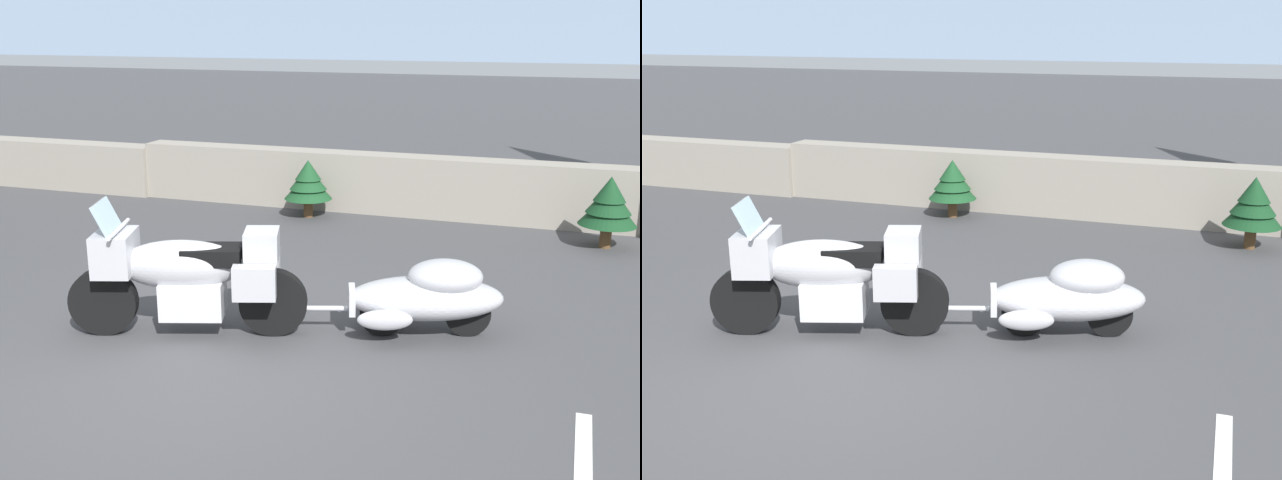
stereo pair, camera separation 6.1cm
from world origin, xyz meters
The scene contains 6 objects.
ground_plane centered at (0.00, 0.00, 0.00)m, with size 80.00×80.00×0.00m, color #424244.
stone_guard_wall centered at (0.43, 6.11, 0.46)m, with size 24.00×0.57×0.95m.
touring_motorcycle centered at (-0.41, 0.73, 0.62)m, with size 2.24×1.17×1.33m.
car_shaped_trailer centered at (1.79, 1.45, 0.41)m, with size 2.20×1.14×0.76m.
pine_sapling_near centered at (3.50, 5.18, 0.61)m, with size 0.76×0.76×0.98m.
pine_sapling_farther centered at (-0.87, 5.48, 0.56)m, with size 0.75×0.75×0.90m.
Camera 1 is at (3.03, -5.36, 2.93)m, focal length 42.48 mm.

